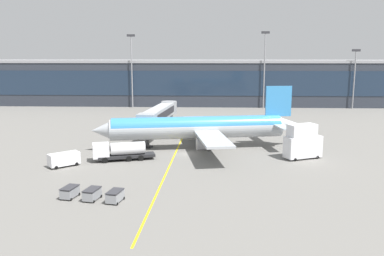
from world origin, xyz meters
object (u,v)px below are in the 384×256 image
object	(u,v)px
baggage_cart_1	(92,194)
fuel_tanker	(120,151)
catering_lift	(303,142)
baggage_cart_2	(115,196)
baggage_cart_0	(70,192)
crew_van	(63,159)
main_airliner	(199,127)

from	to	relation	value
baggage_cart_1	fuel_tanker	bearing A→B (deg)	92.28
catering_lift	baggage_cart_2	size ratio (longest dim) A/B	2.49
baggage_cart_0	baggage_cart_2	size ratio (longest dim) A/B	1.00
crew_van	baggage_cart_0	bearing A→B (deg)	-67.15
baggage_cart_1	main_airliner	bearing A→B (deg)	66.58
crew_van	baggage_cart_2	bearing A→B (deg)	-52.03
fuel_tanker	baggage_cart_1	world-z (taller)	fuel_tanker
catering_lift	baggage_cart_0	bearing A→B (deg)	-148.01
catering_lift	baggage_cart_2	xyz separation A→B (m)	(-28.64, -23.07, -2.28)
baggage_cart_0	fuel_tanker	bearing A→B (deg)	82.98
main_airliner	baggage_cart_1	xyz separation A→B (m)	(-12.88, -29.73, -3.49)
fuel_tanker	baggage_cart_2	distance (m)	20.75
catering_lift	baggage_cart_1	bearing A→B (deg)	-144.77
baggage_cart_1	baggage_cart_2	xyz separation A→B (m)	(3.14, -0.63, 0.00)
crew_van	baggage_cart_2	distance (m)	20.29
fuel_tanker	crew_van	world-z (taller)	fuel_tanker
crew_van	baggage_cart_2	world-z (taller)	crew_van
fuel_tanker	main_airliner	bearing A→B (deg)	36.22
main_airliner	baggage_cart_2	distance (m)	32.07
catering_lift	fuel_tanker	bearing A→B (deg)	-175.22
main_airliner	crew_van	size ratio (longest dim) A/B	8.14
baggage_cart_2	baggage_cart_1	bearing A→B (deg)	168.63
baggage_cart_0	baggage_cart_1	world-z (taller)	same
main_airliner	catering_lift	bearing A→B (deg)	-21.08
catering_lift	crew_van	xyz separation A→B (m)	(-41.12, -7.08, -1.75)
baggage_cart_1	baggage_cart_2	size ratio (longest dim) A/B	1.00
baggage_cart_0	baggage_cart_1	size ratio (longest dim) A/B	1.00
catering_lift	crew_van	world-z (taller)	catering_lift
crew_van	main_airliner	bearing A→B (deg)	32.88
baggage_cart_1	baggage_cart_2	distance (m)	3.20
fuel_tanker	baggage_cart_0	size ratio (longest dim) A/B	3.81
baggage_cart_0	baggage_cart_1	xyz separation A→B (m)	(3.14, -0.63, 0.00)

